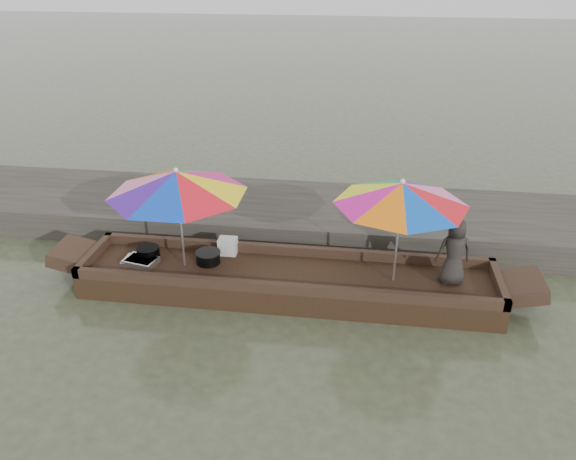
# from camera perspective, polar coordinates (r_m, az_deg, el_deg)

# --- Properties ---
(water) EXTENTS (80.00, 80.00, 0.00)m
(water) POSITION_cam_1_polar(r_m,az_deg,el_deg) (8.46, -0.09, -6.38)
(water) COLOR #393E2C
(water) RESTS_ON ground
(dock) EXTENTS (22.00, 2.20, 0.50)m
(dock) POSITION_cam_1_polar(r_m,az_deg,el_deg) (10.25, 1.63, 1.44)
(dock) COLOR #2D2B26
(dock) RESTS_ON ground
(boat_hull) EXTENTS (6.09, 1.20, 0.35)m
(boat_hull) POSITION_cam_1_polar(r_m,az_deg,el_deg) (8.36, -0.10, -5.37)
(boat_hull) COLOR black
(boat_hull) RESTS_ON water
(cooking_pot) EXTENTS (0.34, 0.34, 0.18)m
(cooking_pot) POSITION_cam_1_polar(r_m,az_deg,el_deg) (8.86, -14.01, -2.27)
(cooking_pot) COLOR black
(cooking_pot) RESTS_ON boat_hull
(tray_crayfish) EXTENTS (0.54, 0.43, 0.09)m
(tray_crayfish) POSITION_cam_1_polar(r_m,az_deg,el_deg) (8.75, -14.72, -3.11)
(tray_crayfish) COLOR silver
(tray_crayfish) RESTS_ON boat_hull
(tray_scallop) EXTENTS (0.49, 0.35, 0.06)m
(tray_scallop) POSITION_cam_1_polar(r_m,az_deg,el_deg) (8.80, -14.86, -3.06)
(tray_scallop) COLOR silver
(tray_scallop) RESTS_ON boat_hull
(charcoal_grill) EXTENTS (0.36, 0.36, 0.17)m
(charcoal_grill) POSITION_cam_1_polar(r_m,az_deg,el_deg) (8.57, -8.10, -2.81)
(charcoal_grill) COLOR black
(charcoal_grill) RESTS_ON boat_hull
(supply_bag) EXTENTS (0.28, 0.22, 0.26)m
(supply_bag) POSITION_cam_1_polar(r_m,az_deg,el_deg) (8.76, -6.13, -1.63)
(supply_bag) COLOR silver
(supply_bag) RESTS_ON boat_hull
(vendor) EXTENTS (0.54, 0.40, 1.00)m
(vendor) POSITION_cam_1_polar(r_m,az_deg,el_deg) (8.13, 16.53, -2.09)
(vendor) COLOR #272321
(vendor) RESTS_ON boat_hull
(umbrella_bow) EXTENTS (2.60, 2.60, 1.55)m
(umbrella_bow) POSITION_cam_1_polar(r_m,az_deg,el_deg) (8.24, -10.87, 1.14)
(umbrella_bow) COLOR yellow
(umbrella_bow) RESTS_ON boat_hull
(umbrella_stern) EXTENTS (1.91, 1.91, 1.55)m
(umbrella_stern) POSITION_cam_1_polar(r_m,az_deg,el_deg) (7.86, 11.09, -0.20)
(umbrella_stern) COLOR pink
(umbrella_stern) RESTS_ON boat_hull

